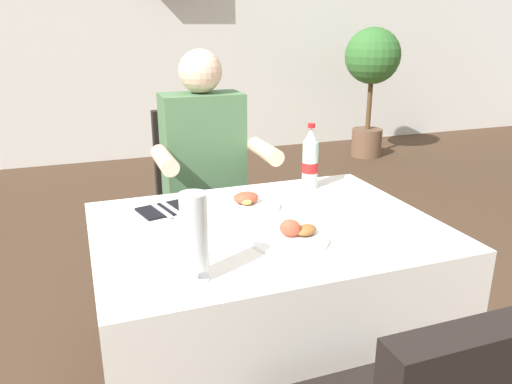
% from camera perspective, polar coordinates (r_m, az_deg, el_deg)
% --- Properties ---
extents(back_wall, '(11.00, 0.12, 2.90)m').
position_cam_1_polar(back_wall, '(5.37, -16.09, 18.92)').
color(back_wall, white).
rests_on(back_wall, ground).
extents(main_dining_table, '(1.10, 0.83, 0.74)m').
position_cam_1_polar(main_dining_table, '(1.70, 1.17, -9.13)').
color(main_dining_table, white).
rests_on(main_dining_table, ground).
extents(chair_far_diner_seat, '(0.44, 0.50, 0.97)m').
position_cam_1_polar(chair_far_diner_seat, '(2.42, -5.76, -0.87)').
color(chair_far_diner_seat, black).
rests_on(chair_far_diner_seat, ground).
extents(seated_diner_far, '(0.50, 0.46, 1.26)m').
position_cam_1_polar(seated_diner_far, '(2.27, -5.64, 1.95)').
color(seated_diner_far, '#282D42').
rests_on(seated_diner_far, ground).
extents(plate_near_camera, '(0.24, 0.24, 0.07)m').
position_cam_1_polar(plate_near_camera, '(1.51, 4.09, -5.06)').
color(plate_near_camera, white).
rests_on(plate_near_camera, main_dining_table).
extents(plate_far_diner, '(0.23, 0.23, 0.05)m').
position_cam_1_polar(plate_far_diner, '(1.78, -0.98, -1.20)').
color(plate_far_diner, white).
rests_on(plate_far_diner, main_dining_table).
extents(beer_glass_left, '(0.07, 0.07, 0.23)m').
position_cam_1_polar(beer_glass_left, '(1.25, -7.04, -5.19)').
color(beer_glass_left, white).
rests_on(beer_glass_left, main_dining_table).
extents(cola_bottle_primary, '(0.06, 0.06, 0.26)m').
position_cam_1_polar(cola_bottle_primary, '(1.97, 6.22, 3.64)').
color(cola_bottle_primary, silver).
rests_on(cola_bottle_primary, main_dining_table).
extents(napkin_cutlery_set, '(0.20, 0.20, 0.01)m').
position_cam_1_polar(napkin_cutlery_set, '(1.78, -10.42, -1.97)').
color(napkin_cutlery_set, black).
rests_on(napkin_cutlery_set, main_dining_table).
extents(potted_plant_corner, '(0.57, 0.57, 1.33)m').
position_cam_1_polar(potted_plant_corner, '(5.41, 13.10, 13.55)').
color(potted_plant_corner, brown).
rests_on(potted_plant_corner, ground).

